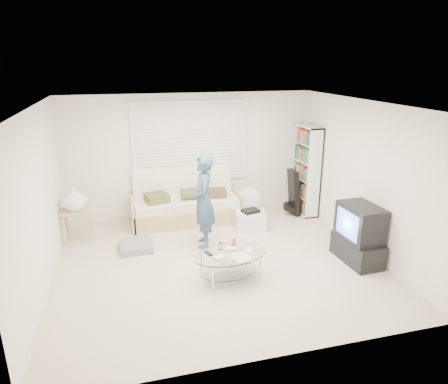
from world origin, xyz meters
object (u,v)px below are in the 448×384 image
object	(u,v)px
tv_unit	(359,235)
coffee_table	(231,258)
bookshelf	(306,170)
futon_sofa	(186,205)

from	to	relation	value
tv_unit	coffee_table	distance (m)	2.12
bookshelf	tv_unit	distance (m)	2.29
futon_sofa	bookshelf	bearing A→B (deg)	-3.14
bookshelf	coffee_table	world-z (taller)	bookshelf
futon_sofa	bookshelf	distance (m)	2.58
bookshelf	tv_unit	world-z (taller)	bookshelf
futon_sofa	tv_unit	distance (m)	3.37
tv_unit	coffee_table	bearing A→B (deg)	-179.49
futon_sofa	tv_unit	bearing A→B (deg)	-44.83
coffee_table	tv_unit	bearing A→B (deg)	0.51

